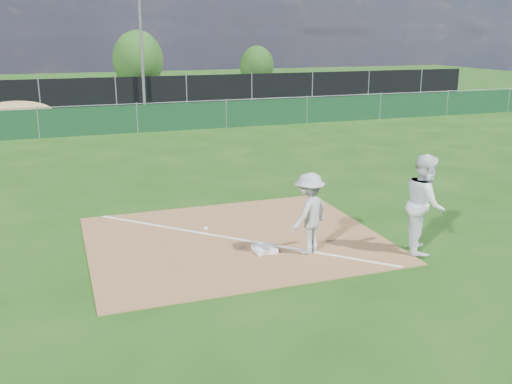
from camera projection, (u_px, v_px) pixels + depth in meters
ground at (159, 155)px, 20.14m from camera, size 90.00×90.00×0.00m
infield_dirt at (235, 239)px, 11.97m from camera, size 6.00×5.00×0.02m
foul_line at (235, 239)px, 11.97m from camera, size 5.01×5.01×0.01m
green_fence at (137, 119)px, 24.51m from camera, size 44.00×0.05×1.20m
dirt_mound at (16, 114)px, 26.08m from camera, size 3.38×2.60×1.17m
black_fence at (116, 94)px, 31.69m from camera, size 46.00×0.04×1.80m
parking_lot at (108, 100)px, 36.47m from camera, size 46.00×9.00×0.01m
light_pole at (141, 36)px, 31.06m from camera, size 0.16×0.16×8.00m
first_base at (265, 249)px, 11.28m from camera, size 0.42×0.42×0.09m
play_at_first at (309, 213)px, 11.04m from camera, size 2.73×1.06×1.61m
runner at (425, 203)px, 11.14m from camera, size 1.10×1.19×1.96m
car_left at (37, 91)px, 35.36m from camera, size 4.22×2.58×1.34m
car_mid at (100, 90)px, 35.31m from camera, size 4.71×2.80×1.47m
car_right at (158, 88)px, 36.74m from camera, size 5.02×2.10×1.45m
tree_mid at (138, 60)px, 41.77m from camera, size 3.67×3.67×4.36m
tree_right at (257, 66)px, 44.97m from camera, size 2.68×2.68×3.18m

